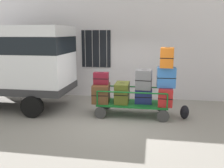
{
  "coord_description": "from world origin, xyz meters",
  "views": [
    {
      "loc": [
        1.02,
        -7.44,
        2.64
      ],
      "look_at": [
        -0.27,
        0.2,
        1.02
      ],
      "focal_mm": 39.27,
      "sensor_mm": 36.0,
      "label": 1
    }
  ],
  "objects_px": {
    "suitcase_center_middle": "(144,80)",
    "suitcase_left_bottom": "(101,93)",
    "van": "(1,58)",
    "suitcase_midright_top": "(167,57)",
    "suitcase_midright_middle": "(166,77)",
    "luggage_cart": "(132,105)",
    "suitcase_left_middle": "(101,78)",
    "suitcase_center_bottom": "(143,96)",
    "suitcase_midleft_bottom": "(122,93)",
    "backpack": "(185,112)",
    "suitcase_midright_bottom": "(165,96)"
  },
  "relations": [
    {
      "from": "van",
      "to": "suitcase_midleft_bottom",
      "type": "distance_m",
      "value": 4.47
    },
    {
      "from": "suitcase_midright_top",
      "to": "backpack",
      "type": "distance_m",
      "value": 1.8
    },
    {
      "from": "suitcase_midleft_bottom",
      "to": "suitcase_midright_top",
      "type": "distance_m",
      "value": 1.8
    },
    {
      "from": "suitcase_center_bottom",
      "to": "suitcase_midright_bottom",
      "type": "distance_m",
      "value": 0.69
    },
    {
      "from": "suitcase_left_bottom",
      "to": "suitcase_center_bottom",
      "type": "relative_size",
      "value": 1.51
    },
    {
      "from": "suitcase_center_bottom",
      "to": "luggage_cart",
      "type": "bearing_deg",
      "value": 178.26
    },
    {
      "from": "suitcase_midleft_bottom",
      "to": "backpack",
      "type": "bearing_deg",
      "value": -3.05
    },
    {
      "from": "van",
      "to": "suitcase_midright_top",
      "type": "relative_size",
      "value": 7.67
    },
    {
      "from": "suitcase_midright_bottom",
      "to": "suitcase_left_middle",
      "type": "bearing_deg",
      "value": 179.1
    },
    {
      "from": "luggage_cart",
      "to": "suitcase_center_middle",
      "type": "bearing_deg",
      "value": -1.43
    },
    {
      "from": "suitcase_center_middle",
      "to": "suitcase_midright_bottom",
      "type": "height_order",
      "value": "suitcase_center_middle"
    },
    {
      "from": "suitcase_left_middle",
      "to": "suitcase_midleft_bottom",
      "type": "height_order",
      "value": "suitcase_left_middle"
    },
    {
      "from": "suitcase_center_bottom",
      "to": "suitcase_midright_middle",
      "type": "xyz_separation_m",
      "value": [
        0.69,
        0.03,
        0.63
      ]
    },
    {
      "from": "suitcase_center_middle",
      "to": "suitcase_midright_middle",
      "type": "distance_m",
      "value": 0.69
    },
    {
      "from": "suitcase_left_middle",
      "to": "suitcase_left_bottom",
      "type": "bearing_deg",
      "value": -90.0
    },
    {
      "from": "van",
      "to": "suitcase_left_bottom",
      "type": "height_order",
      "value": "van"
    },
    {
      "from": "luggage_cart",
      "to": "suitcase_midleft_bottom",
      "type": "height_order",
      "value": "suitcase_midleft_bottom"
    },
    {
      "from": "suitcase_midright_bottom",
      "to": "suitcase_midleft_bottom",
      "type": "bearing_deg",
      "value": 177.8
    },
    {
      "from": "suitcase_midright_middle",
      "to": "suitcase_midright_bottom",
      "type": "bearing_deg",
      "value": -90.0
    },
    {
      "from": "van",
      "to": "suitcase_center_middle",
      "type": "xyz_separation_m",
      "value": [
        5.04,
        -0.23,
        -0.56
      ]
    },
    {
      "from": "van",
      "to": "luggage_cart",
      "type": "height_order",
      "value": "van"
    },
    {
      "from": "suitcase_center_middle",
      "to": "suitcase_left_bottom",
      "type": "bearing_deg",
      "value": 179.85
    },
    {
      "from": "suitcase_center_bottom",
      "to": "backpack",
      "type": "bearing_deg",
      "value": -3.08
    },
    {
      "from": "luggage_cart",
      "to": "suitcase_midright_top",
      "type": "distance_m",
      "value": 1.87
    },
    {
      "from": "suitcase_center_bottom",
      "to": "suitcase_midleft_bottom",
      "type": "bearing_deg",
      "value": 177.0
    },
    {
      "from": "suitcase_left_middle",
      "to": "suitcase_midright_middle",
      "type": "distance_m",
      "value": 2.07
    },
    {
      "from": "suitcase_left_bottom",
      "to": "suitcase_midright_middle",
      "type": "bearing_deg",
      "value": 0.59
    },
    {
      "from": "suitcase_left_bottom",
      "to": "backpack",
      "type": "relative_size",
      "value": 1.9
    },
    {
      "from": "suitcase_left_bottom",
      "to": "suitcase_midright_top",
      "type": "bearing_deg",
      "value": 0.39
    },
    {
      "from": "suitcase_midright_middle",
      "to": "suitcase_midright_top",
      "type": "bearing_deg",
      "value": -90.0
    },
    {
      "from": "suitcase_left_middle",
      "to": "suitcase_midright_middle",
      "type": "xyz_separation_m",
      "value": [
        2.07,
        0.01,
        0.09
      ]
    },
    {
      "from": "suitcase_midright_bottom",
      "to": "backpack",
      "type": "relative_size",
      "value": 1.69
    },
    {
      "from": "suitcase_center_bottom",
      "to": "backpack",
      "type": "height_order",
      "value": "suitcase_center_bottom"
    },
    {
      "from": "suitcase_midright_top",
      "to": "suitcase_midright_middle",
      "type": "bearing_deg",
      "value": 90.0
    },
    {
      "from": "suitcase_left_bottom",
      "to": "suitcase_midright_middle",
      "type": "xyz_separation_m",
      "value": [
        2.07,
        0.02,
        0.58
      ]
    },
    {
      "from": "luggage_cart",
      "to": "backpack",
      "type": "xyz_separation_m",
      "value": [
        1.64,
        -0.08,
        -0.13
      ]
    },
    {
      "from": "suitcase_left_middle",
      "to": "suitcase_midright_bottom",
      "type": "relative_size",
      "value": 0.68
    },
    {
      "from": "van",
      "to": "backpack",
      "type": "distance_m",
      "value": 6.52
    },
    {
      "from": "suitcase_midleft_bottom",
      "to": "suitcase_midright_middle",
      "type": "relative_size",
      "value": 1.21
    },
    {
      "from": "luggage_cart",
      "to": "suitcase_left_bottom",
      "type": "relative_size",
      "value": 2.75
    },
    {
      "from": "suitcase_center_bottom",
      "to": "suitcase_midright_top",
      "type": "relative_size",
      "value": 0.86
    },
    {
      "from": "suitcase_midright_bottom",
      "to": "van",
      "type": "bearing_deg",
      "value": 177.51
    },
    {
      "from": "suitcase_left_bottom",
      "to": "suitcase_center_bottom",
      "type": "xyz_separation_m",
      "value": [
        1.38,
        -0.01,
        -0.06
      ]
    },
    {
      "from": "suitcase_midright_middle",
      "to": "suitcase_midleft_bottom",
      "type": "bearing_deg",
      "value": 179.61
    },
    {
      "from": "van",
      "to": "suitcase_midleft_bottom",
      "type": "bearing_deg",
      "value": -2.58
    },
    {
      "from": "luggage_cart",
      "to": "suitcase_left_middle",
      "type": "xyz_separation_m",
      "value": [
        -1.03,
        0.01,
        0.85
      ]
    },
    {
      "from": "suitcase_midright_middle",
      "to": "van",
      "type": "bearing_deg",
      "value": 177.95
    },
    {
      "from": "van",
      "to": "suitcase_midright_bottom",
      "type": "distance_m",
      "value": 5.83
    },
    {
      "from": "suitcase_midright_top",
      "to": "suitcase_midleft_bottom",
      "type": "bearing_deg",
      "value": 179.3
    },
    {
      "from": "van",
      "to": "suitcase_midright_middle",
      "type": "relative_size",
      "value": 7.79
    }
  ]
}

